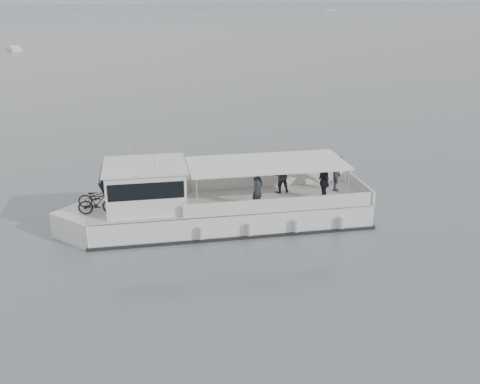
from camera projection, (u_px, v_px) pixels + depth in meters
name	position (u px, v px, depth m)	size (l,w,h in m)	color
ground	(305.00, 238.00, 24.56)	(1400.00, 1400.00, 0.00)	#555E64
tour_boat	(203.00, 206.00, 25.44)	(14.99, 7.01, 6.30)	silver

